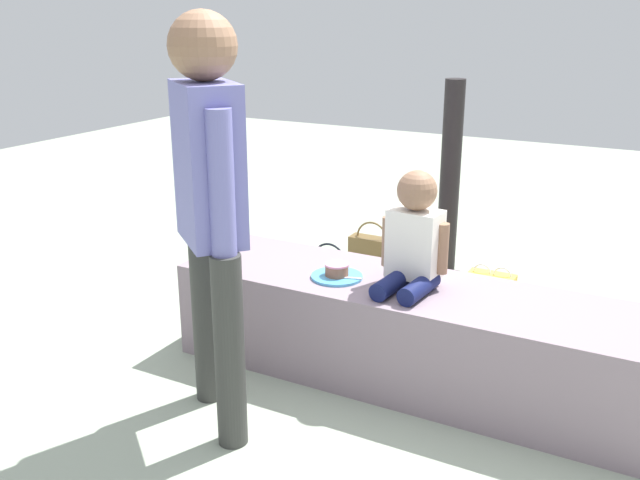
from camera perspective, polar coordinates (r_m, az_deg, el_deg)
ground_plane at (r=3.13m, az=7.38°, el=-11.07°), size 12.00×12.00×0.00m
concrete_ledge at (r=3.03m, az=7.54°, el=-7.54°), size 2.06×0.53×0.43m
child_seated at (r=2.87m, az=7.57°, el=0.20°), size 0.28×0.32×0.48m
adult_standing at (r=2.51m, az=-8.88°, el=4.01°), size 0.37×0.34×1.52m
cake_plate at (r=3.00m, az=1.37°, el=-2.69°), size 0.22×0.22×0.07m
gift_bag at (r=3.57m, az=13.52°, el=-4.87°), size 0.23×0.10×0.34m
railing_post at (r=3.99m, az=10.28°, el=2.27°), size 0.36×0.36×1.17m
water_bottle_near_gift at (r=3.63m, az=20.70°, el=-6.08°), size 0.07×0.07×0.22m
water_bottle_far_side at (r=3.67m, az=17.27°, el=-5.52°), size 0.07×0.07×0.21m
party_cup_red at (r=3.59m, az=6.73°, el=-6.05°), size 0.08×0.08×0.11m
cake_box_white at (r=3.35m, az=23.91°, el=-9.15°), size 0.31×0.35×0.14m
handbag_black_leather at (r=3.91m, az=0.75°, el=-2.93°), size 0.26×0.10×0.30m
handbag_brown_canvas at (r=4.33m, az=4.18°, el=-0.92°), size 0.27×0.10×0.29m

